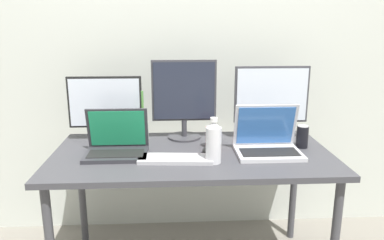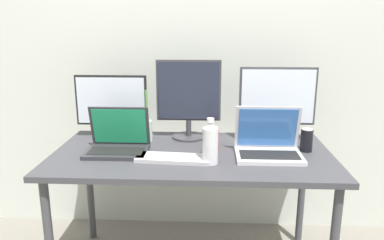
{
  "view_description": "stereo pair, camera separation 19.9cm",
  "coord_description": "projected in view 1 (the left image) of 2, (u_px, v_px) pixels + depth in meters",
  "views": [
    {
      "loc": [
        -0.1,
        -1.92,
        1.42
      ],
      "look_at": [
        0.0,
        0.0,
        0.92
      ],
      "focal_mm": 35.0,
      "sensor_mm": 36.0,
      "label": 1
    },
    {
      "loc": [
        0.09,
        -1.92,
        1.42
      ],
      "look_at": [
        0.0,
        0.0,
        0.92
      ],
      "focal_mm": 35.0,
      "sensor_mm": 36.0,
      "label": 2
    }
  ],
  "objects": [
    {
      "name": "soda_can_near_keyboard",
      "position": [
        212.0,
        137.0,
        2.09
      ],
      "size": [
        0.07,
        0.07,
        0.13
      ],
      "color": "red",
      "rests_on": "work_desk"
    },
    {
      "name": "mouse_by_keyboard",
      "position": [
        209.0,
        151.0,
        2.0
      ],
      "size": [
        0.09,
        0.11,
        0.03
      ],
      "primitive_type": "ellipsoid",
      "rotation": [
        0.0,
        0.0,
        0.3
      ],
      "color": "black",
      "rests_on": "work_desk"
    },
    {
      "name": "laptop_secondary",
      "position": [
        267.0,
        142.0,
        2.01
      ],
      "size": [
        0.34,
        0.25,
        0.26
      ],
      "color": "silver",
      "rests_on": "work_desk"
    },
    {
      "name": "keyboard_main",
      "position": [
        176.0,
        159.0,
        1.9
      ],
      "size": [
        0.39,
        0.16,
        0.02
      ],
      "primitive_type": "cube",
      "rotation": [
        0.0,
        0.0,
        -0.08
      ],
      "color": "#B2B2B7",
      "rests_on": "work_desk"
    },
    {
      "name": "laptop_silver",
      "position": [
        117.0,
        144.0,
        1.99
      ],
      "size": [
        0.33,
        0.23,
        0.24
      ],
      "color": "#2D2D33",
      "rests_on": "work_desk"
    },
    {
      "name": "work_desk",
      "position": [
        192.0,
        163.0,
        2.05
      ],
      "size": [
        1.5,
        0.76,
        0.74
      ],
      "color": "#424247",
      "rests_on": "ground"
    },
    {
      "name": "wall_back",
      "position": [
        187.0,
        42.0,
        2.46
      ],
      "size": [
        7.0,
        0.08,
        2.6
      ],
      "primitive_type": "cube",
      "color": "silver",
      "rests_on": "ground"
    },
    {
      "name": "soda_can_by_laptop",
      "position": [
        302.0,
        137.0,
        2.1
      ],
      "size": [
        0.07,
        0.07,
        0.13
      ],
      "color": "black",
      "rests_on": "work_desk"
    },
    {
      "name": "monitor_left",
      "position": [
        105.0,
        107.0,
        2.2
      ],
      "size": [
        0.43,
        0.19,
        0.38
      ],
      "color": "black",
      "rests_on": "work_desk"
    },
    {
      "name": "water_bottle",
      "position": [
        214.0,
        142.0,
        1.86
      ],
      "size": [
        0.08,
        0.08,
        0.23
      ],
      "color": "silver",
      "rests_on": "work_desk"
    },
    {
      "name": "bamboo_vase",
      "position": [
        143.0,
        130.0,
        2.18
      ],
      "size": [
        0.06,
        0.06,
        0.31
      ],
      "color": "#B2D1B7",
      "rests_on": "work_desk"
    },
    {
      "name": "monitor_center",
      "position": [
        184.0,
        97.0,
        2.22
      ],
      "size": [
        0.38,
        0.2,
        0.47
      ],
      "color": "#38383D",
      "rests_on": "work_desk"
    },
    {
      "name": "monitor_right",
      "position": [
        271.0,
        100.0,
        2.22
      ],
      "size": [
        0.44,
        0.19,
        0.44
      ],
      "color": "#38383D",
      "rests_on": "work_desk"
    }
  ]
}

